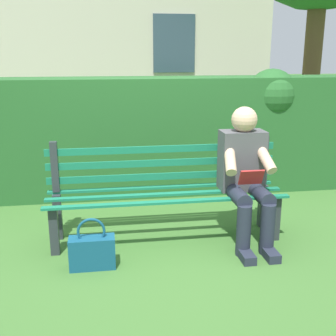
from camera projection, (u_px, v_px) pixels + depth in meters
ground at (166, 239)px, 3.73m from camera, size 60.00×60.00×0.00m
park_bench at (165, 188)px, 3.68m from camera, size 2.04×0.46×0.87m
person_seated at (246, 173)px, 3.57m from camera, size 0.44×0.73×1.15m
hedge_backdrop at (138, 133)px, 4.86m from camera, size 5.26×0.71×1.42m
handbag at (92, 251)px, 3.19m from camera, size 0.34×0.14×0.40m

